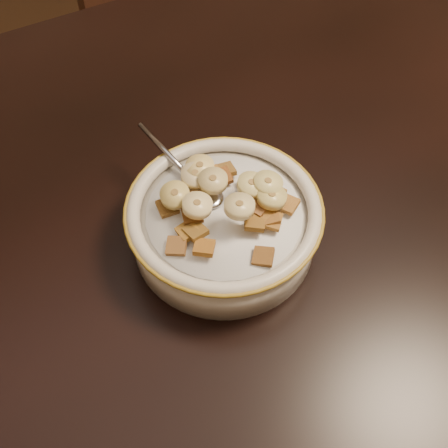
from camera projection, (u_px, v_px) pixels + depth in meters
name	position (u px, v px, depth m)	size (l,w,h in m)	color
floor	(311.00, 366.00, 1.38)	(4.00, 4.50, 0.10)	#422816
table	(384.00, 139.00, 0.75)	(1.40, 0.90, 0.04)	black
chair	(194.00, 46.00, 1.30)	(0.41, 0.41, 0.94)	black
cereal_bowl	(224.00, 227.00, 0.61)	(0.20, 0.20, 0.05)	#BBBAB5
milk	(224.00, 214.00, 0.59)	(0.17, 0.17, 0.00)	white
spoon	(204.00, 193.00, 0.60)	(0.04, 0.05, 0.01)	#93949F
cereal_square_0	(250.00, 182.00, 0.60)	(0.02, 0.02, 0.01)	brown
cereal_square_1	(199.00, 172.00, 0.62)	(0.02, 0.02, 0.01)	brown
cereal_square_2	(258.00, 207.00, 0.58)	(0.02, 0.02, 0.01)	brown
cereal_square_3	(168.00, 207.00, 0.59)	(0.02, 0.02, 0.01)	olive
cereal_square_4	(215.00, 176.00, 0.61)	(0.02, 0.02, 0.01)	#925A21
cereal_square_5	(222.00, 177.00, 0.61)	(0.02, 0.02, 0.01)	brown
cereal_square_6	(204.00, 247.00, 0.55)	(0.02, 0.02, 0.01)	#976521
cereal_square_7	(199.00, 188.00, 0.59)	(0.02, 0.02, 0.01)	brown
cereal_square_8	(196.00, 231.00, 0.56)	(0.02, 0.02, 0.01)	brown
cereal_square_9	(288.00, 204.00, 0.59)	(0.02, 0.02, 0.01)	olive
cereal_square_10	(269.00, 218.00, 0.57)	(0.02, 0.02, 0.01)	brown
cereal_square_11	(188.00, 231.00, 0.57)	(0.02, 0.02, 0.01)	#91621D
cereal_square_12	(280.00, 201.00, 0.59)	(0.02, 0.02, 0.01)	olive
cereal_square_13	(254.00, 223.00, 0.57)	(0.02, 0.02, 0.01)	brown
cereal_square_14	(192.00, 215.00, 0.57)	(0.02, 0.02, 0.01)	brown
cereal_square_15	(263.00, 256.00, 0.55)	(0.02, 0.02, 0.01)	brown
cereal_square_16	(274.00, 193.00, 0.60)	(0.02, 0.02, 0.01)	#905A1A
cereal_square_17	(272.00, 220.00, 0.57)	(0.02, 0.02, 0.01)	olive
cereal_square_18	(176.00, 246.00, 0.56)	(0.02, 0.02, 0.01)	brown
cereal_square_19	(225.00, 170.00, 0.62)	(0.02, 0.02, 0.01)	brown
banana_slice_0	(252.00, 185.00, 0.58)	(0.03, 0.03, 0.01)	#EFE497
banana_slice_1	(195.00, 176.00, 0.59)	(0.03, 0.03, 0.01)	beige
banana_slice_2	(200.00, 168.00, 0.60)	(0.03, 0.03, 0.01)	#D7C774
banana_slice_3	(197.00, 205.00, 0.56)	(0.03, 0.03, 0.01)	#F0D58D
banana_slice_4	(175.00, 195.00, 0.58)	(0.03, 0.03, 0.01)	tan
banana_slice_5	(268.00, 184.00, 0.58)	(0.03, 0.03, 0.01)	#E5D874
banana_slice_6	(213.00, 181.00, 0.58)	(0.03, 0.03, 0.01)	tan
banana_slice_7	(272.00, 197.00, 0.58)	(0.03, 0.03, 0.01)	tan
banana_slice_8	(239.00, 206.00, 0.55)	(0.03, 0.03, 0.01)	beige
banana_slice_9	(265.00, 189.00, 0.59)	(0.03, 0.03, 0.01)	beige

